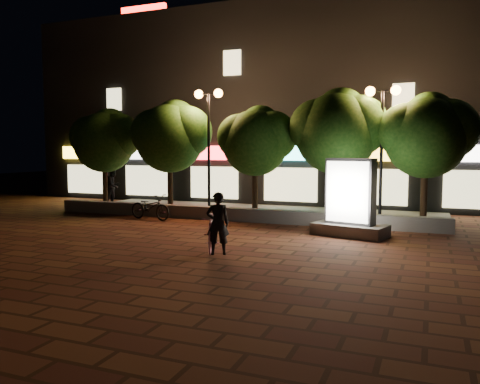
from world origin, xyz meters
The scene contains 16 objects.
ground centered at (0.00, 0.00, 0.00)m, with size 80.00×80.00×0.00m, color brown.
retaining_wall centered at (0.00, 4.00, 0.25)m, with size 16.00×0.45×0.50m, color slate.
sidewalk centered at (0.00, 6.50, 0.04)m, with size 16.00×5.00×0.08m, color slate.
building_block centered at (-0.01, 12.99, 5.00)m, with size 28.00×8.12×11.30m.
tree_far_left centered at (-6.95, 5.46, 3.29)m, with size 3.36×2.80×4.63m.
tree_left centered at (-3.45, 5.46, 3.44)m, with size 3.60×3.00×4.89m.
tree_mid centered at (0.55, 5.46, 3.22)m, with size 3.24×2.70×4.50m.
tree_right centered at (3.86, 5.46, 3.57)m, with size 3.72×3.10×5.07m.
tree_far_right centered at (7.05, 5.46, 3.37)m, with size 3.48×2.90×4.76m.
street_lamp_left centered at (-1.50, 5.20, 4.03)m, with size 1.26×0.36×5.18m.
street_lamp_right centered at (5.50, 5.20, 3.89)m, with size 1.26×0.36×4.98m.
ad_kiosk centered at (4.86, 2.33, 1.00)m, with size 2.50×1.67×2.48m.
scooter_pink centered at (1.73, -1.42, 0.50)m, with size 0.47×1.65×0.99m, color pink.
rider centered at (2.08, -1.77, 0.83)m, with size 0.60×0.40×1.65m, color black.
scooter_parked centered at (-3.02, 3.00, 0.51)m, with size 0.67×1.93×1.02m, color black.
pedestrian centered at (-6.86, 5.85, 1.04)m, with size 0.93×0.73×1.91m, color black.
Camera 1 is at (7.23, -13.04, 2.73)m, focal length 35.82 mm.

